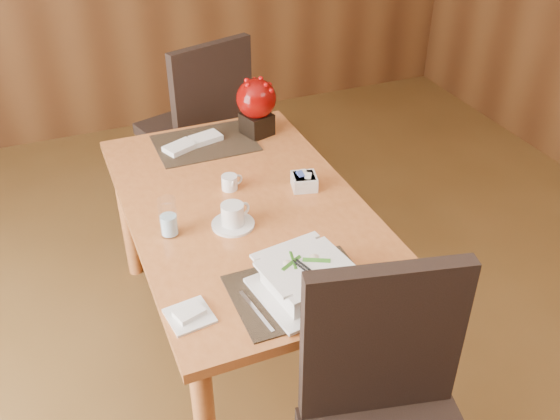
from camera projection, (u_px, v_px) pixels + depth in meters
name	position (u px, v px, depth m)	size (l,w,h in m)	color
dining_table	(246.00, 225.00, 2.52)	(0.90, 1.50, 0.75)	#C77037
placemat_near	(301.00, 290.00, 2.04)	(0.45, 0.33, 0.01)	black
placemat_far	(205.00, 143.00, 2.88)	(0.45, 0.33, 0.01)	black
soup_setting	(305.00, 279.00, 2.00)	(0.34, 0.34, 0.12)	white
coffee_cup	(233.00, 217.00, 2.32)	(0.16, 0.16, 0.09)	white
water_glass	(168.00, 217.00, 2.26)	(0.07, 0.07, 0.15)	white
creamer_jug	(229.00, 182.00, 2.54)	(0.08, 0.08, 0.06)	white
sugar_caddy	(304.00, 182.00, 2.55)	(0.10, 0.10, 0.06)	white
berry_decor	(256.00, 104.00, 2.88)	(0.19, 0.19, 0.27)	black
napkins_far	(195.00, 142.00, 2.86)	(0.28, 0.10, 0.02)	white
bread_plate	(190.00, 316.00, 1.94)	(0.13, 0.13, 0.01)	white
far_chair	(201.00, 120.00, 3.42)	(0.62, 0.62, 1.07)	black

